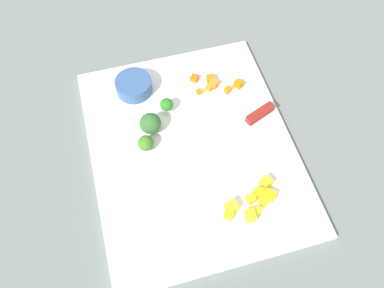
{
  "coord_description": "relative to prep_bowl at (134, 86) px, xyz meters",
  "views": [
    {
      "loc": [
        0.36,
        -0.1,
        0.67
      ],
      "look_at": [
        0.0,
        0.0,
        0.02
      ],
      "focal_mm": 36.46,
      "sensor_mm": 36.0,
      "label": 1
    }
  ],
  "objects": [
    {
      "name": "pepper_dice_2",
      "position": [
        0.33,
        0.14,
        -0.01
      ],
      "size": [
        0.02,
        0.02,
        0.02
      ],
      "primitive_type": "cube",
      "rotation": [
        0.0,
        0.0,
        3.03
      ],
      "color": "yellow",
      "rests_on": "cutting_board"
    },
    {
      "name": "pepper_dice_6",
      "position": [
        0.3,
        0.19,
        -0.01
      ],
      "size": [
        0.03,
        0.03,
        0.02
      ],
      "primitive_type": "cube",
      "rotation": [
        0.0,
        0.0,
        2.44
      ],
      "color": "yellow",
      "rests_on": "cutting_board"
    },
    {
      "name": "carrot_dice_0",
      "position": [
        0.03,
        0.16,
        -0.01
      ],
      "size": [
        0.02,
        0.02,
        0.02
      ],
      "primitive_type": "cube",
      "rotation": [
        0.0,
        0.0,
        0.7
      ],
      "color": "orange",
      "rests_on": "cutting_board"
    },
    {
      "name": "pepper_dice_5",
      "position": [
        0.31,
        0.17,
        -0.01
      ],
      "size": [
        0.02,
        0.02,
        0.01
      ],
      "primitive_type": "cube",
      "rotation": [
        0.0,
        0.0,
        0.71
      ],
      "color": "yellow",
      "rests_on": "cutting_board"
    },
    {
      "name": "broccoli_floret_1",
      "position": [
        0.14,
        -0.0,
        0.0
      ],
      "size": [
        0.03,
        0.03,
        0.03
      ],
      "color": "#86B959",
      "rests_on": "cutting_board"
    },
    {
      "name": "cutting_board",
      "position": [
        0.17,
        0.08,
        -0.02
      ],
      "size": [
        0.48,
        0.39,
        0.01
      ],
      "primitive_type": "cube",
      "color": "white",
      "rests_on": "ground_plane"
    },
    {
      "name": "pepper_dice_8",
      "position": [
        0.31,
        0.11,
        -0.01
      ],
      "size": [
        0.02,
        0.02,
        0.02
      ],
      "primitive_type": "cube",
      "rotation": [
        0.0,
        0.0,
        0.21
      ],
      "color": "yellow",
      "rests_on": "cutting_board"
    },
    {
      "name": "prep_bowl",
      "position": [
        0.0,
        0.0,
        0.0
      ],
      "size": [
        0.08,
        0.08,
        0.03
      ],
      "primitive_type": "cylinder",
      "color": "#32568A",
      "rests_on": "cutting_board"
    },
    {
      "name": "chef_knife",
      "position": [
        0.16,
        0.16,
        -0.01
      ],
      "size": [
        0.14,
        0.31,
        0.02
      ],
      "rotation": [
        0.0,
        0.0,
        5.09
      ],
      "color": "silver",
      "rests_on": "cutting_board"
    },
    {
      "name": "carrot_dice_1",
      "position": [
        0.06,
        0.19,
        -0.01
      ],
      "size": [
        0.02,
        0.02,
        0.01
      ],
      "primitive_type": "cube",
      "rotation": [
        0.0,
        0.0,
        2.11
      ],
      "color": "orange",
      "rests_on": "cutting_board"
    },
    {
      "name": "carrot_dice_2",
      "position": [
        0.04,
        0.15,
        -0.01
      ],
      "size": [
        0.02,
        0.02,
        0.01
      ],
      "primitive_type": "cube",
      "rotation": [
        0.0,
        0.0,
        2.28
      ],
      "color": "orange",
      "rests_on": "cutting_board"
    },
    {
      "name": "pepper_dice_0",
      "position": [
        0.3,
        0.15,
        -0.01
      ],
      "size": [
        0.02,
        0.02,
        0.02
      ],
      "primitive_type": "cube",
      "rotation": [
        0.0,
        0.0,
        1.79
      ],
      "color": "yellow",
      "rests_on": "cutting_board"
    },
    {
      "name": "carrot_dice_4",
      "position": [
        0.05,
        0.22,
        -0.01
      ],
      "size": [
        0.02,
        0.02,
        0.02
      ],
      "primitive_type": "cube",
      "rotation": [
        0.0,
        0.0,
        2.1
      ],
      "color": "orange",
      "rests_on": "cutting_board"
    },
    {
      "name": "ground_plane",
      "position": [
        0.17,
        0.08,
        -0.03
      ],
      "size": [
        4.0,
        4.0,
        0.0
      ],
      "primitive_type": "plane",
      "color": "slate"
    },
    {
      "name": "pepper_dice_7",
      "position": [
        0.28,
        0.19,
        -0.01
      ],
      "size": [
        0.02,
        0.02,
        0.02
      ],
      "primitive_type": "cube",
      "rotation": [
        0.0,
        0.0,
        1.92
      ],
      "color": "yellow",
      "rests_on": "cutting_board"
    },
    {
      "name": "carrot_dice_6",
      "position": [
        0.02,
        0.16,
        -0.01
      ],
      "size": [
        0.02,
        0.02,
        0.02
      ],
      "primitive_type": "cube",
      "rotation": [
        0.0,
        0.0,
        1.53
      ],
      "color": "orange",
      "rests_on": "cutting_board"
    },
    {
      "name": "broccoli_floret_0",
      "position": [
        0.11,
        0.01,
        0.01
      ],
      "size": [
        0.04,
        0.04,
        0.04
      ],
      "color": "#84B55F",
      "rests_on": "cutting_board"
    },
    {
      "name": "pepper_dice_1",
      "position": [
        0.33,
        0.16,
        -0.01
      ],
      "size": [
        0.02,
        0.02,
        0.01
      ],
      "primitive_type": "cube",
      "rotation": [
        0.0,
        0.0,
        0.29
      ],
      "color": "yellow",
      "rests_on": "cutting_board"
    },
    {
      "name": "broccoli_floret_2",
      "position": [
        0.07,
        0.05,
        0.0
      ],
      "size": [
        0.03,
        0.03,
        0.03
      ],
      "color": "#81C267",
      "rests_on": "cutting_board"
    },
    {
      "name": "pepper_dice_4",
      "position": [
        0.3,
        0.17,
        -0.01
      ],
      "size": [
        0.02,
        0.02,
        0.02
      ],
      "primitive_type": "cube",
      "rotation": [
        0.0,
        0.0,
        1.21
      ],
      "color": "yellow",
      "rests_on": "cutting_board"
    },
    {
      "name": "pepper_dice_3",
      "position": [
        0.32,
        0.1,
        -0.01
      ],
      "size": [
        0.02,
        0.02,
        0.01
      ],
      "primitive_type": "cube",
      "rotation": [
        0.0,
        0.0,
        1.02
      ],
      "color": "yellow",
      "rests_on": "cutting_board"
    },
    {
      "name": "carrot_dice_5",
      "position": [
        0.04,
        0.13,
        -0.01
      ],
      "size": [
        0.01,
        0.01,
        0.01
      ],
      "primitive_type": "cube",
      "rotation": [
        0.0,
        0.0,
        0.15
      ],
      "color": "orange",
      "rests_on": "cutting_board"
    },
    {
      "name": "carrot_dice_3",
      "position": [
        0.01,
        0.13,
        -0.01
      ],
      "size": [
        0.02,
        0.02,
        0.01
      ],
      "primitive_type": "cube",
      "rotation": [
        0.0,
        0.0,
        2.47
      ],
      "color": "orange",
      "rests_on": "cutting_board"
    }
  ]
}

